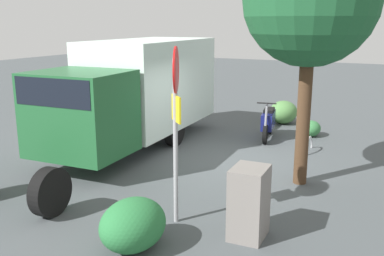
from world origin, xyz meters
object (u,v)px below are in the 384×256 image
motorcycle (268,121)px  stop_sign (176,108)px  box_truck_near (134,89)px  bike_rack_hoop (309,151)px  street_tree (311,0)px  utility_cabinet (249,203)px

motorcycle → stop_sign: bearing=-8.0°
stop_sign → motorcycle: bearing=-178.0°
box_truck_near → stop_sign: 4.98m
box_truck_near → bike_rack_hoop: box_truck_near is taller
motorcycle → street_tree: (3.35, 1.72, 3.32)m
box_truck_near → street_tree: (0.84, 4.80, 2.22)m
motorcycle → stop_sign: (6.22, 0.22, 1.51)m
box_truck_near → street_tree: size_ratio=1.59×
box_truck_near → utility_cabinet: box_truck_near is taller
street_tree → motorcycle: bearing=-152.8°
stop_sign → utility_cabinet: stop_sign is taller
stop_sign → bike_rack_hoop: (-5.35, 1.19, -2.03)m
box_truck_near → bike_rack_hoop: bearing=107.5°
box_truck_near → motorcycle: 4.12m
utility_cabinet → stop_sign: bearing=-88.8°
bike_rack_hoop → box_truck_near: bearing=-70.0°
box_truck_near → utility_cabinet: size_ratio=7.02×
stop_sign → street_tree: size_ratio=0.58×
bike_rack_hoop → motorcycle: bearing=-121.8°
motorcycle → street_tree: 5.02m
stop_sign → bike_rack_hoop: 5.84m
box_truck_near → bike_rack_hoop: 5.04m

